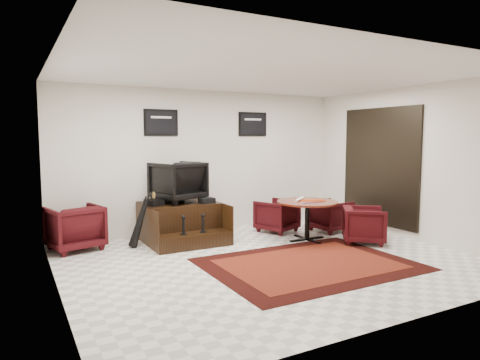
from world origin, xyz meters
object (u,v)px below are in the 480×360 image
table_chair_corner (364,223)px  table_chair_window (330,214)px  shine_podium (181,223)px  shine_chair (178,180)px  meeting_table (307,206)px  armchair_side (74,225)px  table_chair_back (277,214)px

table_chair_corner → table_chair_window: bearing=31.3°
shine_podium → shine_chair: bearing=90.0°
meeting_table → armchair_side: bearing=161.2°
shine_chair → armchair_side: 1.92m
shine_chair → table_chair_corner: 3.45m
shine_podium → armchair_side: bearing=172.8°
meeting_table → table_chair_corner: (0.76, -0.65, -0.27)m
shine_chair → armchair_side: bearing=-19.8°
shine_chair → table_chair_window: shine_chair is taller
meeting_table → table_chair_window: size_ratio=1.59×
shine_podium → table_chair_corner: size_ratio=1.93×
table_chair_window → shine_podium: bearing=70.1°
table_chair_corner → armchair_side: bearing=104.7°
meeting_table → shine_podium: bearing=152.1°
table_chair_back → table_chair_corner: table_chair_corner is taller
shine_chair → meeting_table: 2.42m
shine_podium → shine_chair: (-0.00, 0.14, 0.79)m
meeting_table → table_chair_back: 0.91m
table_chair_back → shine_podium: bearing=-27.7°
table_chair_window → table_chair_corner: bearing=166.8°
table_chair_back → table_chair_window: (0.98, -0.47, -0.01)m
shine_chair → armchair_side: size_ratio=1.01×
armchair_side → table_chair_corner: bearing=143.3°
table_chair_back → armchair_side: bearing=-28.0°
table_chair_back → table_chair_corner: size_ratio=0.99×
shine_chair → table_chair_window: 3.12m
table_chair_back → table_chair_window: bearing=133.2°
shine_chair → shine_podium: bearing=72.9°
armchair_side → table_chair_window: (4.71, -0.91, -0.07)m
meeting_table → table_chair_back: bearing=96.5°
armchair_side → table_chair_back: size_ratio=1.17×
table_chair_back → meeting_table: bearing=75.2°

